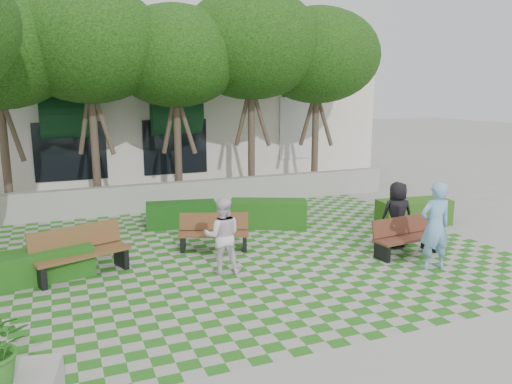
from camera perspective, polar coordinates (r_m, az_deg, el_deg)
name	(u,v)px	position (r m, az deg, el deg)	size (l,w,h in m)	color
ground	(261,268)	(11.25, 0.53, -8.65)	(90.00, 90.00, 0.00)	gray
lawn	(245,254)	(12.12, -1.31, -7.10)	(12.00, 12.00, 0.00)	#2B721E
sidewalk_south	(392,379)	(7.56, 15.30, -19.91)	(16.00, 2.00, 0.01)	#9E9B93
retaining_wall	(189,194)	(16.80, -7.65, -0.28)	(15.00, 0.36, 0.90)	#9E9B93
bench_east	(405,237)	(12.49, 16.66, -4.98)	(1.76, 0.73, 0.90)	#582C1E
bench_mid	(214,233)	(12.38, -4.84, -4.66)	(1.79, 1.11, 0.90)	brown
bench_west	(80,253)	(11.30, -19.45, -6.56)	(2.09, 1.27, 1.04)	brown
hedge_east	(414,212)	(15.32, 17.57, -2.22)	(2.10, 0.84, 0.74)	#265215
hedge_midright	(268,214)	(14.40, 1.42, -2.48)	(2.17, 0.87, 0.76)	#1B4D14
hedge_midleft	(181,214)	(14.59, -8.54, -2.56)	(1.98, 0.79, 0.69)	#144713
hedge_west	(46,264)	(11.38, -22.92, -7.63)	(1.86, 0.74, 0.65)	#1B5015
person_blue	(435,226)	(11.59, 19.78, -3.67)	(0.71, 0.47, 1.96)	#7EAFE7
person_dark	(397,215)	(12.96, 15.81, -2.50)	(0.81, 0.53, 1.66)	black
person_white	(222,235)	(10.76, -3.86, -4.98)	(0.80, 0.63, 1.66)	white
tree_row	(126,45)	(15.88, -14.67, 15.93)	(17.70, 13.40, 7.41)	#47382B
building	(165,118)	(24.36, -10.38, 8.26)	(18.00, 8.92, 5.15)	silver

